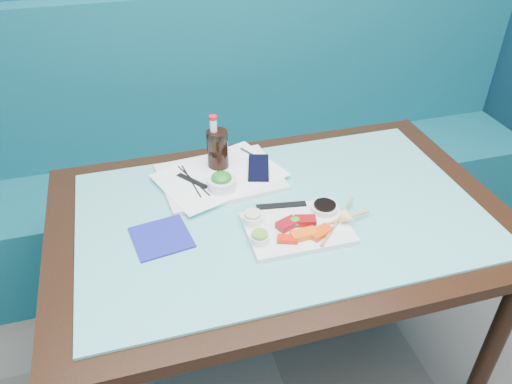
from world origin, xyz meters
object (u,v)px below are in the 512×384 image
object	(u,v)px
serving_tray	(220,177)
booth_bench	(224,171)
sashimi_plate	(297,228)
cola_glass	(218,149)
blue_napkin	(161,237)
seaweed_bowl	(222,184)
cola_bottle_body	(215,151)
dining_table	(280,234)

from	to	relation	value
serving_tray	booth_bench	bearing A→B (deg)	71.85
sashimi_plate	cola_glass	world-z (taller)	cola_glass
booth_bench	blue_napkin	size ratio (longest dim) A/B	18.91
sashimi_plate	cola_glass	distance (m)	0.41
seaweed_bowl	cola_bottle_body	size ratio (longest dim) A/B	0.62
booth_bench	cola_glass	distance (m)	0.74
booth_bench	cola_bottle_body	size ratio (longest dim) A/B	20.04
blue_napkin	cola_bottle_body	bearing A→B (deg)	53.80
cola_bottle_body	blue_napkin	bearing A→B (deg)	-126.20
serving_tray	seaweed_bowl	world-z (taller)	seaweed_bowl
cola_bottle_body	booth_bench	bearing A→B (deg)	75.56
booth_bench	sashimi_plate	distance (m)	1.02
serving_tray	cola_bottle_body	world-z (taller)	cola_bottle_body
seaweed_bowl	booth_bench	bearing A→B (deg)	77.63
dining_table	sashimi_plate	distance (m)	0.14
cola_glass	blue_napkin	bearing A→B (deg)	-128.03
serving_tray	cola_bottle_body	size ratio (longest dim) A/B	2.60
sashimi_plate	cola_bottle_body	distance (m)	0.42
sashimi_plate	blue_napkin	size ratio (longest dim) A/B	1.89
seaweed_bowl	cola_bottle_body	xyz separation A→B (m)	(0.01, 0.14, 0.04)
seaweed_bowl	blue_napkin	world-z (taller)	seaweed_bowl
seaweed_bowl	cola_bottle_body	distance (m)	0.14
booth_bench	dining_table	world-z (taller)	booth_bench
dining_table	cola_glass	world-z (taller)	cola_glass
serving_tray	cola_bottle_body	distance (m)	0.09
booth_bench	seaweed_bowl	bearing A→B (deg)	-102.37
booth_bench	seaweed_bowl	world-z (taller)	booth_bench
booth_bench	blue_napkin	distance (m)	1.02
seaweed_bowl	cola_bottle_body	world-z (taller)	cola_bottle_body
sashimi_plate	cola_glass	size ratio (longest dim) A/B	2.20
sashimi_plate	booth_bench	bearing A→B (deg)	91.59
serving_tray	cola_glass	size ratio (longest dim) A/B	2.84
serving_tray	cola_glass	world-z (taller)	cola_glass
seaweed_bowl	blue_napkin	xyz separation A→B (m)	(-0.22, -0.18, -0.03)
sashimi_plate	seaweed_bowl	xyz separation A→B (m)	(-0.17, 0.25, 0.03)
sashimi_plate	seaweed_bowl	size ratio (longest dim) A/B	3.26
serving_tray	seaweed_bowl	size ratio (longest dim) A/B	4.22
dining_table	cola_glass	distance (m)	0.35
sashimi_plate	seaweed_bowl	world-z (taller)	seaweed_bowl
serving_tray	cola_bottle_body	xyz separation A→B (m)	(-0.00, 0.06, 0.07)
sashimi_plate	seaweed_bowl	bearing A→B (deg)	124.79
serving_tray	seaweed_bowl	xyz separation A→B (m)	(-0.01, -0.07, 0.03)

